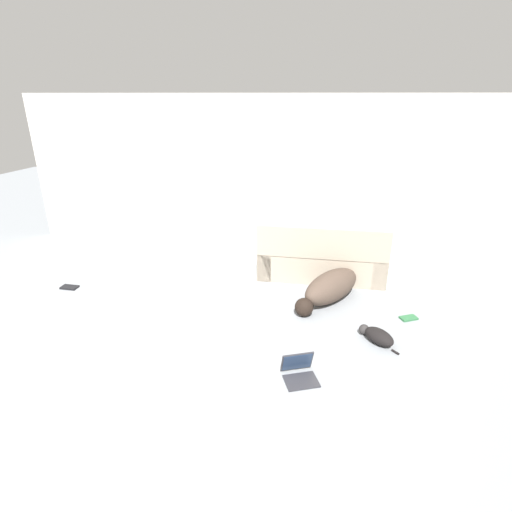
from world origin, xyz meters
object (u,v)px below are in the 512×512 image
at_px(dog, 330,288).
at_px(cat, 377,336).
at_px(book_black, 70,287).
at_px(book_green, 409,318).
at_px(laptop_open, 299,370).
at_px(couch, 321,258).

xyz_separation_m(dog, cat, (0.58, -0.82, -0.12)).
height_order(book_black, book_green, same).
height_order(dog, laptop_open, dog).
height_order(couch, laptop_open, couch).
relative_size(dog, book_green, 5.56).
distance_m(couch, dog, 0.81).
distance_m(book_black, book_green, 4.52).
bearing_deg(laptop_open, book_black, 136.02).
bearing_deg(book_green, book_black, -176.62).
height_order(cat, book_green, cat).
distance_m(cat, laptop_open, 1.08).
xyz_separation_m(dog, laptop_open, (-0.17, -1.59, -0.12)).
bearing_deg(couch, book_black, 16.74).
distance_m(couch, book_black, 3.60).
height_order(cat, book_black, cat).
relative_size(dog, cat, 2.91).
xyz_separation_m(cat, book_black, (-4.12, 0.32, -0.07)).
relative_size(couch, dog, 1.44).
relative_size(couch, cat, 4.17).
bearing_deg(dog, cat, 66.42).
xyz_separation_m(dog, book_green, (0.97, -0.23, -0.18)).
height_order(laptop_open, book_green, laptop_open).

